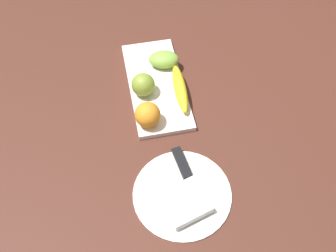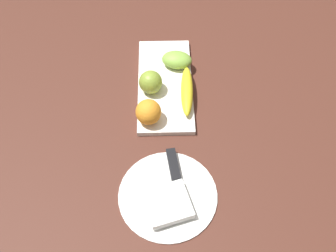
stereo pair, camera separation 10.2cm
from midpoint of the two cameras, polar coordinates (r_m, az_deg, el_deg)
The scene contains 9 objects.
ground_plane at distance 1.16m, azimuth 1.88°, elevation 5.30°, with size 2.40×2.40×0.00m, color #4B261C.
fruit_tray at distance 1.16m, azimuth 2.32°, elevation 5.91°, with size 0.35×0.16×0.02m, color white.
apple at distance 1.11m, azimuth 0.32°, elevation 6.25°, with size 0.07×0.07×0.07m, color olive.
banana at distance 1.11m, azimuth 5.64°, elevation 4.98°, with size 0.18×0.03×0.03m, color yellow.
orange_near_apple at distance 1.04m, azimuth 0.17°, elevation 1.87°, with size 0.07×0.07×0.07m, color orange.
grape_bunch at distance 1.18m, azimuth 4.02°, elevation 9.44°, with size 0.09×0.06×0.04m, color #83B143.
dinner_plate at distance 0.97m, azimuth 3.30°, elevation -10.21°, with size 0.24×0.24×0.01m, color white.
folded_napkin at distance 0.94m, azimuth 3.45°, elevation -11.50°, with size 0.10×0.10×0.02m, color white.
knife at distance 0.99m, azimuth 4.18°, elevation -6.62°, with size 0.18×0.05×0.01m.
Camera 2 is at (0.75, -0.00, 0.88)m, focal length 41.81 mm.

